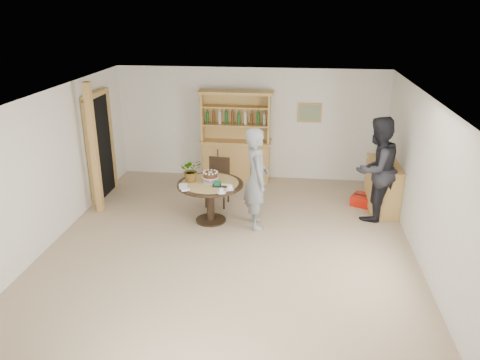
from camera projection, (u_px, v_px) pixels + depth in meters
name	position (u px, v px, depth m)	size (l,w,h in m)	color
ground	(229.00, 249.00, 7.71)	(7.00, 7.00, 0.00)	tan
room_shell	(228.00, 148.00, 7.10)	(6.04, 7.04, 2.52)	white
doorway	(100.00, 145.00, 9.50)	(0.13, 1.10, 2.18)	black
pine_post	(94.00, 150.00, 8.69)	(0.12, 0.12, 2.50)	tan
hutch	(236.00, 151.00, 10.51)	(1.62, 0.54, 2.04)	#D9AD5C
sideboard	(383.00, 186.00, 9.09)	(0.54, 1.26, 0.94)	#D9AD5C
dining_table	(210.00, 191.00, 8.51)	(1.20, 1.20, 0.76)	black
dining_chair	(218.00, 178.00, 9.30)	(0.46, 0.46, 0.95)	black
birthday_cake	(210.00, 175.00, 8.45)	(0.30, 0.30, 0.20)	white
flower_vase	(191.00, 170.00, 8.46)	(0.38, 0.33, 0.42)	#3F7233
gift_tray	(221.00, 184.00, 8.30)	(0.30, 0.20, 0.08)	black
coffee_cup_a	(230.00, 187.00, 8.13)	(0.15, 0.15, 0.09)	white
coffee_cup_b	(221.00, 191.00, 7.99)	(0.15, 0.15, 0.08)	white
napkins	(184.00, 187.00, 8.20)	(0.24, 0.33, 0.03)	white
teen_boy	(256.00, 179.00, 8.21)	(0.67, 0.44, 1.83)	gray
adult_person	(376.00, 169.00, 8.51)	(0.95, 0.74, 1.94)	black
red_suitcase	(368.00, 201.00, 9.33)	(0.71, 0.61, 0.21)	red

